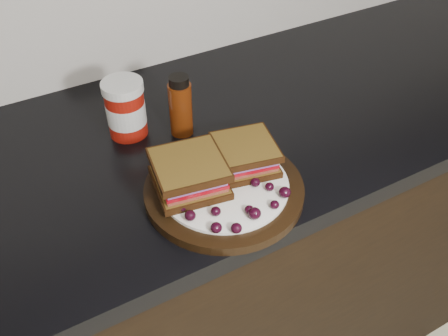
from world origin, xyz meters
The scene contains 27 objects.
base_cabinets centered at (0.00, 1.70, 0.43)m, with size 3.96×0.58×0.86m, color black.
countertop centered at (0.00, 1.70, 0.88)m, with size 3.98×0.60×0.04m, color black.
plate centered at (-0.05, 1.53, 0.91)m, with size 0.28×0.28×0.02m, color black.
sandwich_left centered at (-0.11, 1.55, 0.95)m, with size 0.12×0.12×0.05m, color brown, non-canonical shape.
sandwich_right centered at (0.00, 1.55, 0.95)m, with size 0.11×0.11×0.05m, color brown, non-canonical shape.
grape_0 centered at (-0.14, 1.48, 0.93)m, with size 0.02×0.02×0.02m, color black.
grape_1 centered at (-0.10, 1.47, 0.93)m, with size 0.02×0.02×0.02m, color black.
grape_2 centered at (-0.12, 1.44, 0.93)m, with size 0.02×0.02×0.02m, color black.
grape_3 centered at (-0.09, 1.42, 0.93)m, with size 0.02×0.02×0.02m, color black.
grape_4 centered at (-0.05, 1.43, 0.93)m, with size 0.02×0.02×0.02m, color black.
grape_5 centered at (-0.05, 1.45, 0.93)m, with size 0.02×0.02×0.01m, color black.
grape_6 centered at (-0.01, 1.44, 0.93)m, with size 0.02×0.02×0.01m, color black.
grape_7 centered at (0.02, 1.45, 0.93)m, with size 0.02×0.02×0.02m, color black.
grape_8 centered at (0.01, 1.48, 0.93)m, with size 0.02×0.02×0.01m, color black.
grape_9 centered at (-0.01, 1.50, 0.93)m, with size 0.02×0.02×0.02m, color black.
grape_10 centered at (0.02, 1.54, 0.93)m, with size 0.02×0.02×0.02m, color black.
grape_11 centered at (0.02, 1.53, 0.93)m, with size 0.02×0.02×0.02m, color black.
grape_12 centered at (0.01, 1.57, 0.93)m, with size 0.02×0.02×0.02m, color black.
grape_13 centered at (-0.11, 1.60, 0.93)m, with size 0.02×0.02×0.02m, color black.
grape_14 centered at (-0.13, 1.57, 0.93)m, with size 0.02×0.02×0.02m, color black.
grape_15 centered at (-0.11, 1.53, 0.93)m, with size 0.02×0.02×0.02m, color black.
grape_16 centered at (-0.14, 1.50, 0.93)m, with size 0.02×0.02×0.01m, color black.
grape_17 centered at (-0.11, 1.56, 0.93)m, with size 0.02×0.02×0.02m, color black.
grape_18 centered at (-0.14, 1.55, 0.93)m, with size 0.02×0.02×0.02m, color black.
grape_19 centered at (-0.13, 1.53, 0.93)m, with size 0.02×0.02×0.02m, color black.
condiment_jar centered at (-0.13, 1.77, 0.96)m, with size 0.08×0.08×0.12m, color maroon.
oil_bottle centered at (-0.04, 1.72, 0.96)m, with size 0.05×0.05×0.13m, color #511E08.
Camera 1 is at (-0.36, 0.98, 1.52)m, focal length 40.00 mm.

